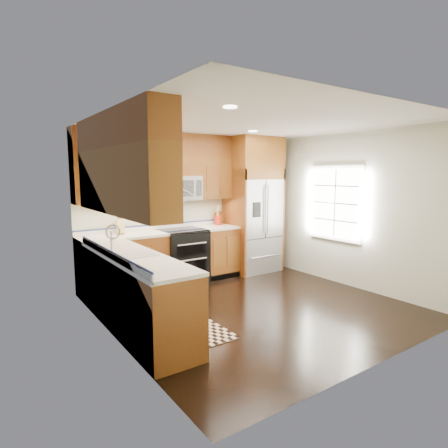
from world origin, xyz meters
TOP-DOWN VIEW (x-y plane):
  - ground at (0.00, 0.00)m, footprint 4.00×4.00m
  - wall_back at (0.00, 2.00)m, footprint 4.00×0.02m
  - wall_left at (-2.00, 0.00)m, footprint 0.02×4.00m
  - wall_right at (2.00, 0.00)m, footprint 0.02×4.00m
  - window at (1.98, 0.20)m, footprint 0.04×1.10m
  - base_cabinets at (-1.23, 0.90)m, footprint 2.85×3.00m
  - countertop at (-1.09, 1.01)m, footprint 2.86×3.01m
  - upper_cabinets at (-1.15, 1.09)m, footprint 2.85×3.00m
  - range at (-0.25, 1.67)m, footprint 0.76×0.67m
  - microwave at (-0.25, 1.80)m, footprint 0.76×0.40m
  - refrigerator at (1.30, 1.63)m, footprint 0.98×0.75m
  - sink_faucet at (-1.73, 0.23)m, footprint 0.54×0.44m
  - rug at (-1.20, -0.06)m, footprint 0.82×1.36m
  - knife_block at (-1.29, 1.85)m, footprint 0.13×0.16m
  - utensil_crock at (0.60, 1.82)m, footprint 0.17×0.17m
  - cutting_board at (0.70, 1.94)m, footprint 0.28×0.28m

SIDE VIEW (x-z plane):
  - ground at x=0.00m, z-range 0.00..0.00m
  - rug at x=-1.20m, z-range 0.00..0.01m
  - base_cabinets at x=-1.23m, z-range 0.00..0.90m
  - range at x=-0.25m, z-range 0.00..0.94m
  - countertop at x=-1.09m, z-range 0.90..0.94m
  - cutting_board at x=0.70m, z-range 0.94..0.96m
  - sink_faucet at x=-1.73m, z-range 0.81..1.18m
  - knife_block at x=-1.29m, z-range 0.91..1.21m
  - utensil_crock at x=0.60m, z-range 0.88..1.26m
  - wall_back at x=0.00m, z-range 0.00..2.60m
  - wall_left at x=-2.00m, z-range 0.00..2.60m
  - wall_right at x=2.00m, z-range 0.00..2.60m
  - refrigerator at x=1.30m, z-range 0.00..2.60m
  - window at x=1.98m, z-range 0.75..2.05m
  - microwave at x=-0.25m, z-range 1.45..1.87m
  - upper_cabinets at x=-1.15m, z-range 1.45..2.60m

